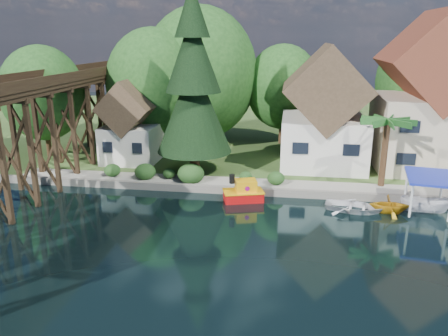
{
  "coord_description": "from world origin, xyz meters",
  "views": [
    {
      "loc": [
        3.86,
        -24.59,
        12.07
      ],
      "look_at": [
        -0.77,
        6.0,
        2.74
      ],
      "focal_mm": 35.0,
      "sensor_mm": 36.0,
      "label": 1
    }
  ],
  "objects_px": {
    "boat_canopy": "(427,197)",
    "conifer": "(193,85)",
    "house_center": "(428,103)",
    "tugboat": "(244,193)",
    "palm_tree": "(387,124)",
    "trestle_bridge": "(23,129)",
    "boat_white_a": "(354,205)",
    "house_left": "(324,116)",
    "boat_yellow": "(390,203)",
    "shed": "(131,127)"
  },
  "relations": [
    {
      "from": "boat_white_a",
      "to": "tugboat",
      "type": "bearing_deg",
      "value": 94.78
    },
    {
      "from": "shed",
      "to": "boat_yellow",
      "type": "xyz_separation_m",
      "value": [
        22.19,
        -8.71,
        -3.1
      ]
    },
    {
      "from": "shed",
      "to": "conifer",
      "type": "height_order",
      "value": "conifer"
    },
    {
      "from": "house_center",
      "to": "tugboat",
      "type": "height_order",
      "value": "house_center"
    },
    {
      "from": "house_left",
      "to": "tugboat",
      "type": "bearing_deg",
      "value": -124.11
    },
    {
      "from": "boat_yellow",
      "to": "tugboat",
      "type": "bearing_deg",
      "value": 85.07
    },
    {
      "from": "palm_tree",
      "to": "boat_white_a",
      "type": "xyz_separation_m",
      "value": [
        -2.64,
        -4.47,
        -5.19
      ]
    },
    {
      "from": "shed",
      "to": "boat_canopy",
      "type": "xyz_separation_m",
      "value": [
        24.72,
        -8.3,
        -2.64
      ]
    },
    {
      "from": "house_center",
      "to": "boat_white_a",
      "type": "relative_size",
      "value": 3.38
    },
    {
      "from": "conifer",
      "to": "trestle_bridge",
      "type": "bearing_deg",
      "value": -151.1
    },
    {
      "from": "boat_white_a",
      "to": "boat_canopy",
      "type": "bearing_deg",
      "value": -74.21
    },
    {
      "from": "trestle_bridge",
      "to": "boat_white_a",
      "type": "bearing_deg",
      "value": 1.4
    },
    {
      "from": "palm_tree",
      "to": "boat_canopy",
      "type": "bearing_deg",
      "value": -60.16
    },
    {
      "from": "house_left",
      "to": "boat_yellow",
      "type": "height_order",
      "value": "house_left"
    },
    {
      "from": "boat_canopy",
      "to": "palm_tree",
      "type": "bearing_deg",
      "value": 119.84
    },
    {
      "from": "trestle_bridge",
      "to": "conifer",
      "type": "relative_size",
      "value": 2.78
    },
    {
      "from": "conifer",
      "to": "shed",
      "type": "bearing_deg",
      "value": 157.32
    },
    {
      "from": "conifer",
      "to": "boat_white_a",
      "type": "bearing_deg",
      "value": -24.4
    },
    {
      "from": "house_center",
      "to": "tugboat",
      "type": "bearing_deg",
      "value": -147.28
    },
    {
      "from": "trestle_bridge",
      "to": "tugboat",
      "type": "height_order",
      "value": "trestle_bridge"
    },
    {
      "from": "house_left",
      "to": "boat_canopy",
      "type": "bearing_deg",
      "value": -55.55
    },
    {
      "from": "shed",
      "to": "boat_canopy",
      "type": "bearing_deg",
      "value": -18.56
    },
    {
      "from": "house_center",
      "to": "shed",
      "type": "xyz_separation_m",
      "value": [
        -27.0,
        -2.0,
        -2.59
      ]
    },
    {
      "from": "shed",
      "to": "boat_yellow",
      "type": "height_order",
      "value": "shed"
    },
    {
      "from": "conifer",
      "to": "boat_white_a",
      "type": "distance_m",
      "value": 16.23
    },
    {
      "from": "trestle_bridge",
      "to": "conifer",
      "type": "xyz_separation_m",
      "value": [
        11.77,
        6.5,
        2.81
      ]
    },
    {
      "from": "shed",
      "to": "boat_white_a",
      "type": "distance_m",
      "value": 21.87
    },
    {
      "from": "house_center",
      "to": "boat_yellow",
      "type": "bearing_deg",
      "value": -114.17
    },
    {
      "from": "boat_yellow",
      "to": "boat_white_a",
      "type": "bearing_deg",
      "value": 90.03
    },
    {
      "from": "shed",
      "to": "palm_tree",
      "type": "relative_size",
      "value": 1.34
    },
    {
      "from": "boat_yellow",
      "to": "conifer",
      "type": "bearing_deg",
      "value": 68.87
    },
    {
      "from": "shed",
      "to": "tugboat",
      "type": "xyz_separation_m",
      "value": [
        11.67,
        -7.85,
        -3.17
      ]
    },
    {
      "from": "house_center",
      "to": "boat_yellow",
      "type": "xyz_separation_m",
      "value": [
        -4.81,
        -10.71,
        -5.69
      ]
    },
    {
      "from": "house_left",
      "to": "boat_canopy",
      "type": "relative_size",
      "value": 2.34
    },
    {
      "from": "house_left",
      "to": "palm_tree",
      "type": "distance_m",
      "value": 7.26
    },
    {
      "from": "conifer",
      "to": "boat_white_a",
      "type": "relative_size",
      "value": 3.87
    },
    {
      "from": "palm_tree",
      "to": "boat_canopy",
      "type": "height_order",
      "value": "palm_tree"
    },
    {
      "from": "trestle_bridge",
      "to": "tugboat",
      "type": "bearing_deg",
      "value": 5.07
    },
    {
      "from": "house_center",
      "to": "conifer",
      "type": "relative_size",
      "value": 0.87
    },
    {
      "from": "palm_tree",
      "to": "tugboat",
      "type": "xyz_separation_m",
      "value": [
        -10.74,
        -3.59,
        -4.96
      ]
    },
    {
      "from": "house_center",
      "to": "boat_canopy",
      "type": "relative_size",
      "value": 2.95
    },
    {
      "from": "house_left",
      "to": "palm_tree",
      "type": "relative_size",
      "value": 1.88
    },
    {
      "from": "conifer",
      "to": "boat_canopy",
      "type": "xyz_separation_m",
      "value": [
        17.95,
        -5.47,
        -6.97
      ]
    },
    {
      "from": "boat_canopy",
      "to": "conifer",
      "type": "bearing_deg",
      "value": 163.05
    },
    {
      "from": "tugboat",
      "to": "boat_yellow",
      "type": "distance_m",
      "value": 10.56
    },
    {
      "from": "tugboat",
      "to": "boat_canopy",
      "type": "xyz_separation_m",
      "value": [
        13.06,
        -0.45,
        0.53
      ]
    },
    {
      "from": "shed",
      "to": "house_left",
      "type": "bearing_deg",
      "value": 4.77
    },
    {
      "from": "shed",
      "to": "house_center",
      "type": "bearing_deg",
      "value": 4.24
    },
    {
      "from": "palm_tree",
      "to": "boat_yellow",
      "type": "bearing_deg",
      "value": -92.7
    },
    {
      "from": "boat_white_a",
      "to": "boat_canopy",
      "type": "height_order",
      "value": "boat_canopy"
    }
  ]
}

